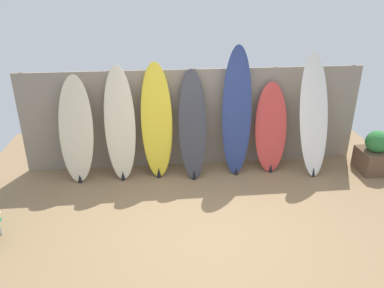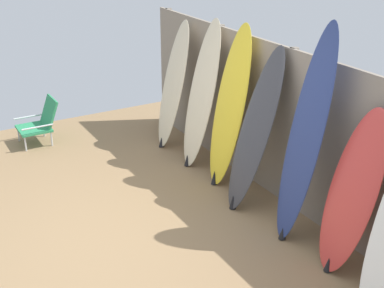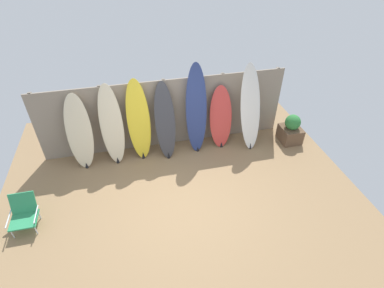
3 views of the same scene
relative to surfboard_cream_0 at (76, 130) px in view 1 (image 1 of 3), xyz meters
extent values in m
plane|color=#8E704C|center=(2.03, -1.65, -0.89)|extent=(7.68, 7.68, 0.00)
cube|color=gray|center=(2.03, 0.35, 0.01)|extent=(6.08, 0.04, 1.80)
cylinder|color=slate|center=(-0.85, 0.39, 0.01)|extent=(0.10, 0.10, 1.80)
cylinder|color=slate|center=(0.59, 0.39, 0.01)|extent=(0.10, 0.10, 1.80)
cylinder|color=slate|center=(2.03, 0.39, 0.01)|extent=(0.10, 0.10, 1.80)
cylinder|color=slate|center=(3.47, 0.39, 0.01)|extent=(0.10, 0.10, 1.80)
cylinder|color=slate|center=(4.91, 0.39, 0.01)|extent=(0.10, 0.10, 1.80)
ellipsoid|color=beige|center=(0.00, 0.00, 0.01)|extent=(0.61, 0.52, 1.80)
cone|color=black|center=(0.00, -0.20, -0.81)|extent=(0.08, 0.08, 0.14)
ellipsoid|color=beige|center=(0.73, 0.03, 0.08)|extent=(0.54, 0.53, 1.93)
cone|color=black|center=(0.73, -0.19, -0.80)|extent=(0.08, 0.08, 0.15)
ellipsoid|color=yellow|center=(1.35, 0.05, 0.10)|extent=(0.55, 0.49, 1.97)
cone|color=black|center=(1.35, -0.16, -0.79)|extent=(0.08, 0.08, 0.18)
ellipsoid|color=#38383D|center=(1.97, -0.02, 0.03)|extent=(0.49, 0.63, 1.84)
cone|color=black|center=(1.97, -0.29, -0.80)|extent=(0.08, 0.08, 0.16)
ellipsoid|color=navy|center=(2.74, 0.00, 0.23)|extent=(0.56, 0.52, 2.23)
cone|color=black|center=(2.74, -0.19, -0.82)|extent=(0.08, 0.08, 0.13)
ellipsoid|color=#D13D38|center=(3.38, 0.03, -0.10)|extent=(0.60, 0.50, 1.58)
cone|color=black|center=(3.38, -0.16, -0.81)|extent=(0.08, 0.08, 0.14)
ellipsoid|color=white|center=(4.08, -0.10, 0.16)|extent=(0.53, 0.71, 2.10)
cone|color=black|center=(4.08, -0.40, -0.80)|extent=(0.08, 0.08, 0.16)
cylinder|color=silver|center=(-0.84, -1.56, -0.78)|extent=(0.02, 0.02, 0.22)
cube|color=brown|center=(5.22, -0.30, -0.69)|extent=(0.51, 0.56, 0.41)
sphere|color=#2F7938|center=(5.22, -0.30, -0.31)|extent=(0.40, 0.40, 0.40)
camera|label=1|loc=(1.34, -6.00, 2.33)|focal=35.00mm
camera|label=2|loc=(6.33, -3.33, 2.23)|focal=50.00mm
camera|label=3|loc=(1.23, -5.97, 3.93)|focal=28.00mm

